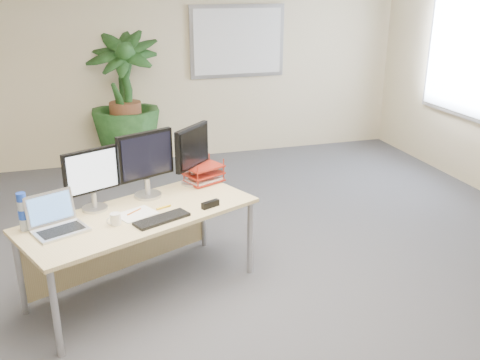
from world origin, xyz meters
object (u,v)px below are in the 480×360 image
object	(u,v)px
laptop	(56,221)
floor_plant	(126,112)
monitor_left	(92,176)
desk	(134,226)
monitor_right	(146,160)

from	to	relation	value
laptop	floor_plant	bearing A→B (deg)	76.29
floor_plant	monitor_left	size ratio (longest dim) A/B	3.16
floor_plant	monitor_left	distance (m)	2.93
desk	laptop	distance (m)	0.62
laptop	monitor_right	bearing A→B (deg)	31.97
monitor_left	monitor_right	size ratio (longest dim) A/B	0.89
desk	floor_plant	xyz separation A→B (m)	(0.23, 2.96, 0.22)
monitor_right	laptop	xyz separation A→B (m)	(-0.69, -0.43, -0.25)
monitor_right	laptop	world-z (taller)	monitor_right
desk	monitor_left	world-z (taller)	monitor_left
monitor_left	monitor_right	distance (m)	0.45
desk	monitor_right	bearing A→B (deg)	57.79
monitor_left	desk	bearing A→B (deg)	-16.18
desk	laptop	world-z (taller)	laptop
desk	monitor_left	size ratio (longest dim) A/B	4.00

